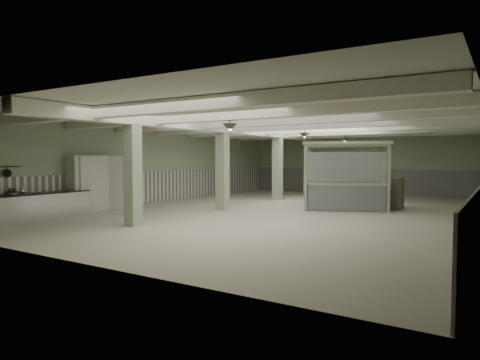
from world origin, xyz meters
The scene contains 30 objects.
floor centered at (0.00, 0.00, 0.00)m, with size 20.00×20.00×0.00m, color beige.
ceiling centered at (0.00, 0.00, 3.60)m, with size 14.00×20.00×0.02m, color beige.
wall_back centered at (0.00, 10.00, 1.80)m, with size 14.00×0.02×3.60m, color #A8BA95.
wall_front centered at (0.00, -10.00, 1.80)m, with size 14.00×0.02×3.60m, color #A8BA95.
wall_left centered at (-7.00, 0.00, 1.80)m, with size 0.02×20.00×3.60m, color #A8BA95.
wainscot_left centered at (-6.97, 0.00, 0.75)m, with size 0.05×19.90×1.50m, color white.
wainscot_back centered at (0.00, 9.97, 0.75)m, with size 13.90×0.05×1.50m, color white.
girder centered at (-2.50, 0.00, 3.38)m, with size 0.45×19.90×0.40m, color white.
beam_a centered at (0.00, -7.50, 3.42)m, with size 13.90×0.35×0.32m, color white.
beam_b centered at (0.00, -5.00, 3.42)m, with size 13.90×0.35×0.32m, color white.
beam_c centered at (0.00, -2.50, 3.42)m, with size 13.90×0.35×0.32m, color white.
beam_d centered at (0.00, 0.00, 3.42)m, with size 13.90×0.35×0.32m, color white.
beam_e centered at (0.00, 2.50, 3.42)m, with size 13.90×0.35×0.32m, color white.
beam_f centered at (0.00, 5.00, 3.42)m, with size 13.90×0.35×0.32m, color white.
beam_g centered at (0.00, 7.50, 3.42)m, with size 13.90×0.35×0.32m, color white.
column_a centered at (-2.50, -6.00, 1.80)m, with size 0.42×0.42×3.60m, color #9DB390.
column_b centered at (-2.50, -1.00, 1.80)m, with size 0.42×0.42×3.60m, color #9DB390.
column_c centered at (-2.50, 4.00, 1.80)m, with size 0.42×0.42×3.60m, color #9DB390.
column_d centered at (-2.50, 8.00, 1.80)m, with size 0.42×0.42×3.60m, color #9DB390.
hook_rail centered at (-6.93, -7.60, 1.85)m, with size 0.02×0.02×1.20m, color black.
pendant_front centered at (0.50, -5.00, 3.05)m, with size 0.44×0.44×0.22m, color #324334.
pendant_mid centered at (0.50, 0.50, 3.05)m, with size 0.44×0.44×0.22m, color #324334.
pendant_back centered at (0.50, 5.50, 3.05)m, with size 0.44×0.44×0.22m, color #324334.
prep_counter centered at (-6.54, -7.00, 0.46)m, with size 0.80×4.59×0.91m.
pitcher_near centered at (-6.58, -7.18, 1.04)m, with size 0.19×0.22×0.28m, color silver, non-canonical shape.
veg_colander centered at (-6.59, -7.56, 1.01)m, with size 0.49×0.49×0.22m, color #39383D, non-canonical shape.
skillet_far centered at (-6.88, -7.52, 1.63)m, with size 0.29×0.29×0.04m, color black.
walkin_cooler centered at (-6.62, -4.00, 1.14)m, with size 1.11×2.49×2.28m.
guard_booth centered at (1.57, 2.28, 1.87)m, with size 4.32×4.02×2.80m.
filing_cabinet centered at (3.64, 2.87, 0.66)m, with size 0.42×0.60×1.31m, color #636453.
Camera 1 is at (7.47, -15.59, 2.16)m, focal length 32.00 mm.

